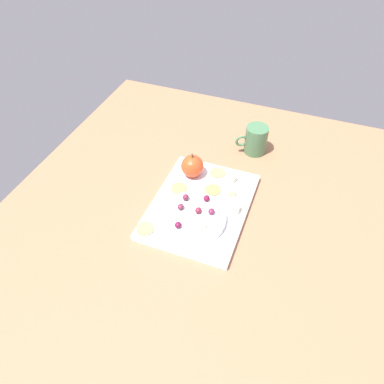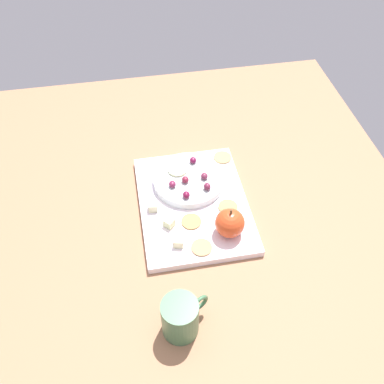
{
  "view_description": "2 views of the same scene",
  "coord_description": "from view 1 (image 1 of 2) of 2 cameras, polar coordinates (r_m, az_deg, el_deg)",
  "views": [
    {
      "loc": [
        64.84,
        21.98,
        79.93
      ],
      "look_at": [
        -0.15,
        -2.53,
        10.24
      ],
      "focal_mm": 34.28,
      "sensor_mm": 36.0,
      "label": 1
    },
    {
      "loc": [
        -64.43,
        11.94,
        83.94
      ],
      "look_at": [
        0.92,
        0.15,
        9.19
      ],
      "focal_mm": 39.66,
      "sensor_mm": 36.0,
      "label": 2
    }
  ],
  "objects": [
    {
      "name": "serving_dish",
      "position": [
        0.95,
        0.18,
        -4.07
      ],
      "size": [
        17.58,
        17.58,
        1.92
      ],
      "primitive_type": "cylinder",
      "color": "silver",
      "rests_on": "platter"
    },
    {
      "name": "grape_5",
      "position": [
        0.96,
        -1.79,
        -2.31
      ],
      "size": [
        1.86,
        1.67,
        1.52
      ],
      "primitive_type": "ellipsoid",
      "color": "maroon",
      "rests_on": "serving_dish"
    },
    {
      "name": "cup",
      "position": [
        1.19,
        9.88,
        8.02
      ],
      "size": [
        7.13,
        9.62,
        9.18
      ],
      "color": "#44724C",
      "rests_on": "table"
    },
    {
      "name": "cracker_2",
      "position": [
        1.04,
        -2.05,
        0.6
      ],
      "size": [
        4.57,
        4.57,
        0.4
      ],
      "primitive_type": "cylinder",
      "color": "tan",
      "rests_on": "platter"
    },
    {
      "name": "cracker_3",
      "position": [
        1.09,
        4.01,
        3.0
      ],
      "size": [
        4.57,
        4.57,
        0.4
      ],
      "primitive_type": "cylinder",
      "color": "tan",
      "rests_on": "platter"
    },
    {
      "name": "apple_whole",
      "position": [
        1.06,
        0.05,
        4.05
      ],
      "size": [
        6.61,
        6.61,
        6.61
      ],
      "primitive_type": "sphere",
      "color": "#D24620",
      "rests_on": "platter"
    },
    {
      "name": "grape_2",
      "position": [
        0.92,
        -2.18,
        -5.15
      ],
      "size": [
        1.86,
        1.67,
        1.52
      ],
      "primitive_type": "ellipsoid",
      "color": "maroon",
      "rests_on": "serving_dish"
    },
    {
      "name": "cheese_cube_1",
      "position": [
        1.02,
        5.99,
        -0.05
      ],
      "size": [
        2.95,
        2.95,
        2.09
      ],
      "primitive_type": "cube",
      "rotation": [
        0.0,
        0.0,
        0.77
      ],
      "color": "beige",
      "rests_on": "platter"
    },
    {
      "name": "platter",
      "position": [
        1.01,
        1.29,
        -2.31
      ],
      "size": [
        33.73,
        25.45,
        1.79
      ],
      "primitive_type": "cube",
      "color": "white",
      "rests_on": "table"
    },
    {
      "name": "cheese_cube_0",
      "position": [
        0.98,
        6.83,
        -2.57
      ],
      "size": [
        2.26,
        2.26,
        2.09
      ],
      "primitive_type": "cube",
      "rotation": [
        0.0,
        0.0,
        1.48
      ],
      "color": "beige",
      "rests_on": "platter"
    },
    {
      "name": "apple_slice_0",
      "position": [
        0.92,
        0.81,
        -5.11
      ],
      "size": [
        4.79,
        4.79,
        0.6
      ],
      "primitive_type": "cylinder",
      "color": "beige",
      "rests_on": "serving_dish"
    },
    {
      "name": "grape_3",
      "position": [
        0.98,
        -0.99,
        -0.83
      ],
      "size": [
        1.86,
        1.67,
        1.71
      ],
      "primitive_type": "ellipsoid",
      "color": "maroon",
      "rests_on": "serving_dish"
    },
    {
      "name": "grape_1",
      "position": [
        0.98,
        2.27,
        -1.01
      ],
      "size": [
        1.86,
        1.67,
        1.6
      ],
      "primitive_type": "ellipsoid",
      "color": "maroon",
      "rests_on": "serving_dish"
    },
    {
      "name": "apple_stem",
      "position": [
        1.04,
        0.05,
        5.68
      ],
      "size": [
        0.5,
        0.5,
        1.2
      ],
      "primitive_type": "cylinder",
      "color": "brown",
      "rests_on": "apple_whole"
    },
    {
      "name": "cheese_cube_2",
      "position": [
        1.06,
        6.2,
        2.12
      ],
      "size": [
        2.51,
        2.51,
        2.09
      ],
      "primitive_type": "cube",
      "rotation": [
        0.0,
        0.0,
        1.34
      ],
      "color": "beige",
      "rests_on": "platter"
    },
    {
      "name": "grape_0",
      "position": [
        0.95,
        3.04,
        -3.04
      ],
      "size": [
        1.86,
        1.67,
        1.54
      ],
      "primitive_type": "ellipsoid",
      "color": "maroon",
      "rests_on": "serving_dish"
    },
    {
      "name": "cracker_1",
      "position": [
        0.95,
        -7.29,
        -5.66
      ],
      "size": [
        4.57,
        4.57,
        0.4
      ],
      "primitive_type": "cylinder",
      "color": "tan",
      "rests_on": "platter"
    },
    {
      "name": "table",
      "position": [
        1.03,
        1.29,
        -3.44
      ],
      "size": [
        114.87,
        106.64,
        4.98
      ],
      "primitive_type": "cube",
      "color": "#9C6B4B",
      "rests_on": "ground"
    },
    {
      "name": "cracker_0",
      "position": [
        1.04,
        3.26,
        0.3
      ],
      "size": [
        4.57,
        4.57,
        0.4
      ],
      "primitive_type": "cylinder",
      "color": "#B5854E",
      "rests_on": "platter"
    },
    {
      "name": "grape_4",
      "position": [
        0.95,
        0.99,
        -2.88
      ],
      "size": [
        1.86,
        1.67,
        1.6
      ],
      "primitive_type": "ellipsoid",
      "color": "maroon",
      "rests_on": "serving_dish"
    }
  ]
}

